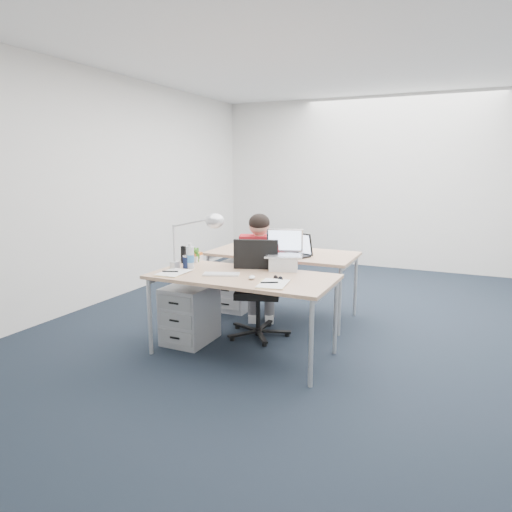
# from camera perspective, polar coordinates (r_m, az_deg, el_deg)

# --- Properties ---
(floor) EXTENTS (7.00, 7.00, 0.00)m
(floor) POSITION_cam_1_polar(r_m,az_deg,el_deg) (4.69, 10.14, -9.81)
(floor) COLOR black
(floor) RESTS_ON ground
(room) EXTENTS (6.02, 7.02, 2.80)m
(room) POSITION_cam_1_polar(r_m,az_deg,el_deg) (4.39, 10.91, 11.59)
(room) COLOR silver
(room) RESTS_ON ground
(desk_near) EXTENTS (1.60, 0.80, 0.73)m
(desk_near) POSITION_cam_1_polar(r_m,az_deg,el_deg) (4.00, -1.69, -3.04)
(desk_near) COLOR tan
(desk_near) RESTS_ON ground
(desk_far) EXTENTS (1.60, 0.80, 0.73)m
(desk_far) POSITION_cam_1_polar(r_m,az_deg,el_deg) (5.07, 3.31, -0.05)
(desk_far) COLOR tan
(desk_far) RESTS_ON ground
(office_chair) EXTENTS (0.80, 0.80, 1.00)m
(office_chair) POSITION_cam_1_polar(r_m,az_deg,el_deg) (4.52, 0.22, -6.63)
(office_chair) COLOR black
(office_chair) RESTS_ON ground
(seated_person) EXTENTS (0.54, 0.73, 1.21)m
(seated_person) POSITION_cam_1_polar(r_m,az_deg,el_deg) (4.60, 0.50, -2.17)
(seated_person) COLOR #B31921
(seated_person) RESTS_ON ground
(drawer_pedestal_near) EXTENTS (0.40, 0.50, 0.55)m
(drawer_pedestal_near) POSITION_cam_1_polar(r_m,az_deg,el_deg) (4.46, -8.24, -7.13)
(drawer_pedestal_near) COLOR #A5A7AB
(drawer_pedestal_near) RESTS_ON ground
(drawer_pedestal_far) EXTENTS (0.40, 0.50, 0.55)m
(drawer_pedestal_far) POSITION_cam_1_polar(r_m,az_deg,el_deg) (5.43, -2.56, -3.73)
(drawer_pedestal_far) COLOR #A5A7AB
(drawer_pedestal_far) RESTS_ON ground
(silver_laptop) EXTENTS (0.40, 0.36, 0.36)m
(silver_laptop) POSITION_cam_1_polar(r_m,az_deg,el_deg) (4.17, 3.50, 0.69)
(silver_laptop) COLOR silver
(silver_laptop) RESTS_ON desk_near
(wireless_keyboard) EXTENTS (0.34, 0.23, 0.02)m
(wireless_keyboard) POSITION_cam_1_polar(r_m,az_deg,el_deg) (4.00, -4.35, -2.26)
(wireless_keyboard) COLOR white
(wireless_keyboard) RESTS_ON desk_near
(computer_mouse) EXTENTS (0.07, 0.10, 0.03)m
(computer_mouse) POSITION_cam_1_polar(r_m,az_deg,el_deg) (3.83, -0.52, -2.70)
(computer_mouse) COLOR white
(computer_mouse) RESTS_ON desk_near
(headphones) EXTENTS (0.27, 0.23, 0.04)m
(headphones) POSITION_cam_1_polar(r_m,az_deg,el_deg) (4.30, -0.84, -1.14)
(headphones) COLOR black
(headphones) RESTS_ON desk_near
(can_koozie) EXTENTS (0.08, 0.08, 0.12)m
(can_koozie) POSITION_cam_1_polar(r_m,az_deg,el_deg) (4.30, -8.65, -0.72)
(can_koozie) COLOR #121B3B
(can_koozie) RESTS_ON desk_near
(water_bottle) EXTENTS (0.09, 0.09, 0.24)m
(water_bottle) POSITION_cam_1_polar(r_m,az_deg,el_deg) (4.27, -8.24, 0.03)
(water_bottle) COLOR silver
(water_bottle) RESTS_ON desk_near
(bear_figurine) EXTENTS (0.08, 0.06, 0.15)m
(bear_figurine) POSITION_cam_1_polar(r_m,az_deg,el_deg) (4.57, -7.47, 0.18)
(bear_figurine) COLOR #27701D
(bear_figurine) RESTS_ON desk_near
(book_stack) EXTENTS (0.22, 0.18, 0.09)m
(book_stack) POSITION_cam_1_polar(r_m,az_deg,el_deg) (4.63, -8.01, -0.07)
(book_stack) COLOR silver
(book_stack) RESTS_ON desk_near
(cordless_phone) EXTENTS (0.05, 0.03, 0.17)m
(cordless_phone) POSITION_cam_1_polar(r_m,az_deg,el_deg) (4.52, -9.04, 0.17)
(cordless_phone) COLOR black
(cordless_phone) RESTS_ON desk_near
(papers_left) EXTENTS (0.23, 0.32, 0.01)m
(papers_left) POSITION_cam_1_polar(r_m,az_deg,el_deg) (4.12, -10.44, -2.08)
(papers_left) COLOR #DCC17F
(papers_left) RESTS_ON desk_near
(papers_right) EXTENTS (0.27, 0.34, 0.01)m
(papers_right) POSITION_cam_1_polar(r_m,az_deg,el_deg) (3.66, 1.97, -3.52)
(papers_right) COLOR #DCC17F
(papers_right) RESTS_ON desk_near
(sunglasses) EXTENTS (0.11, 0.08, 0.02)m
(sunglasses) POSITION_cam_1_polar(r_m,az_deg,el_deg) (3.82, 2.79, -2.81)
(sunglasses) COLOR black
(sunglasses) RESTS_ON desk_near
(desk_lamp) EXTENTS (0.52, 0.28, 0.56)m
(desk_lamp) POSITION_cam_1_polar(r_m,az_deg,el_deg) (4.16, -8.32, 1.96)
(desk_lamp) COLOR silver
(desk_lamp) RESTS_ON desk_near
(dark_laptop) EXTENTS (0.47, 0.46, 0.26)m
(dark_laptop) POSITION_cam_1_polar(r_m,az_deg,el_deg) (4.81, 4.38, 1.48)
(dark_laptop) COLOR black
(dark_laptop) RESTS_ON desk_far
(far_cup) EXTENTS (0.09, 0.09, 0.10)m
(far_cup) POSITION_cam_1_polar(r_m,az_deg,el_deg) (5.02, 5.36, 0.93)
(far_cup) COLOR white
(far_cup) RESTS_ON desk_far
(far_papers) EXTENTS (0.29, 0.33, 0.01)m
(far_papers) POSITION_cam_1_polar(r_m,az_deg,el_deg) (5.33, -0.49, 1.07)
(far_papers) COLOR white
(far_papers) RESTS_ON desk_far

